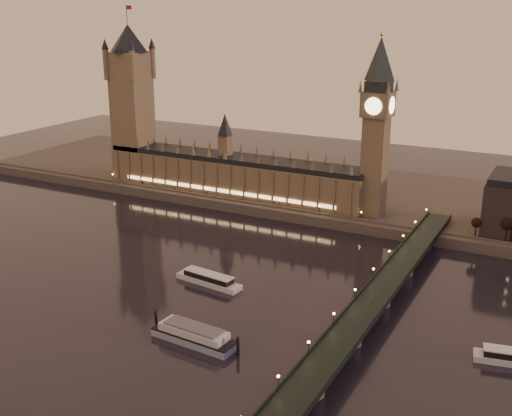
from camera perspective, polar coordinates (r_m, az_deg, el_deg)
The scene contains 11 objects.
ground at distance 307.68m, azimuth -6.69°, elevation -6.39°, with size 700.00×700.00×0.00m, color black.
far_embankment at distance 433.95m, azimuth 8.99°, elevation 1.17°, with size 560.00×130.00×6.00m, color #423D35.
palace_of_westminster at distance 417.84m, azimuth -2.03°, elevation 3.40°, with size 180.00×26.62×52.00m.
victoria_tower at distance 453.85m, azimuth -11.02°, elevation 9.91°, with size 31.68×31.68×118.00m.
big_ben at distance 372.24m, azimuth 10.71°, elevation 7.98°, with size 17.68×17.68×104.00m.
westminster_bridge at distance 268.61m, azimuth 9.87°, elevation -8.99°, with size 13.20×260.00×15.30m.
bare_tree_0 at distance 359.55m, azimuth 19.16°, elevation -1.18°, with size 5.69×5.69×11.57m.
bare_tree_1 at distance 357.91m, azimuth 21.66°, elevation -1.54°, with size 5.69×5.69×11.57m.
cruise_boat_a at distance 301.58m, azimuth -4.22°, elevation -6.33°, with size 34.70×11.44×5.45m.
cruise_boat_c at distance 256.76m, azimuth 21.76°, elevation -12.24°, with size 27.11×11.89×5.25m.
moored_barge at distance 253.16m, azimuth -5.54°, elevation -11.16°, with size 40.60×12.44×7.46m.
Camera 1 is at (161.35, -230.13, 125.20)m, focal length 45.00 mm.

